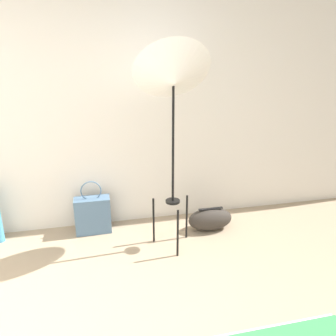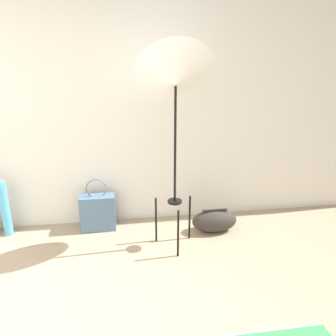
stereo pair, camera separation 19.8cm
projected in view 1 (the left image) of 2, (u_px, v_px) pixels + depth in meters
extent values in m
cube|color=silver|center=(114.00, 102.00, 3.24)|extent=(8.00, 0.05, 2.60)
cylinder|color=black|center=(178.00, 233.00, 2.93)|extent=(0.02, 0.02, 0.46)
cylinder|color=black|center=(154.00, 220.00, 3.16)|extent=(0.02, 0.02, 0.46)
cylinder|color=black|center=(187.00, 217.00, 3.23)|extent=(0.02, 0.02, 0.46)
cylinder|color=black|center=(173.00, 201.00, 3.04)|extent=(0.13, 0.13, 0.02)
cylinder|color=black|center=(173.00, 143.00, 2.85)|extent=(0.02, 0.02, 1.12)
cone|color=white|center=(173.00, 77.00, 2.67)|extent=(0.67, 0.56, 0.60)
cube|color=slate|center=(93.00, 215.00, 3.36)|extent=(0.36, 0.16, 0.38)
torus|color=slate|center=(91.00, 191.00, 3.27)|extent=(0.21, 0.01, 0.21)
ellipsoid|color=#332D28|center=(210.00, 219.00, 3.43)|extent=(0.47, 0.23, 0.23)
cube|color=black|center=(211.00, 209.00, 3.39)|extent=(0.26, 0.04, 0.01)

